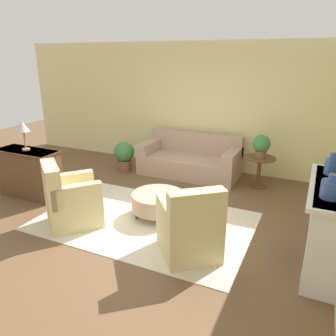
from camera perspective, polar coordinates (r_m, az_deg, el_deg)
The scene contains 15 objects.
ground_plane at distance 5.28m, azimuth -4.07°, elevation -9.27°, with size 16.00×16.00×0.00m, color brown.
wall_back at distance 7.48m, azimuth 7.04°, elevation 10.45°, with size 9.87×0.12×2.80m.
rug at distance 5.28m, azimuth -4.07°, elevation -9.22°, with size 3.30×2.13×0.01m.
couch at distance 7.20m, azimuth 3.89°, elevation 1.30°, with size 2.13×0.97×0.87m.
armchair_left at distance 5.23m, azimuth -16.78°, elevation -5.59°, with size 1.02×1.03×1.00m.
armchair_right at distance 4.27m, azimuth 3.87°, elevation -10.56°, with size 1.02×1.03×1.00m.
ottoman_table at distance 5.33m, azimuth -1.75°, elevation -5.80°, with size 0.85×0.85×0.38m.
side_table at distance 6.68m, azimuth 15.62°, elevation 0.28°, with size 0.60×0.60×0.62m.
fireplace at distance 4.47m, azimuth 25.62°, elevation -8.76°, with size 0.44×1.57×1.06m.
dresser at distance 6.55m, azimuth -22.98°, elevation -0.70°, with size 1.21×0.50×0.88m.
vase_mantel_near at distance 4.62m, azimuth 26.58°, elevation 0.34°, with size 0.16×0.16×0.28m.
vase_mantel_far at distance 3.85m, azimuth 26.60°, elevation -3.24°, with size 0.22×0.22×0.27m.
potted_plant_on_side_table at distance 6.56m, azimuth 15.95°, elevation 3.86°, with size 0.34×0.34×0.44m.
potted_plant_floor at distance 7.51m, azimuth -7.66°, elevation 2.34°, with size 0.46×0.46×0.65m.
table_lamp at distance 6.34m, azimuth -23.94°, elevation 6.36°, with size 0.23×0.23×0.52m.
Camera 1 is at (2.30, -4.04, 2.50)m, focal length 35.00 mm.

